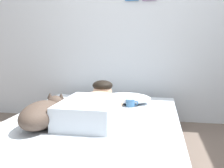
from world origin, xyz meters
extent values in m
cube|color=silver|center=(0.00, 1.44, 1.25)|extent=(4.15, 0.10, 2.50)
cube|color=#4C4742|center=(-0.30, 0.26, 0.08)|extent=(1.45, 1.99, 0.16)
cube|color=silver|center=(-0.30, 0.26, 0.24)|extent=(1.41, 1.93, 0.17)
ellipsoid|color=silver|center=(-0.10, 0.87, 0.39)|extent=(0.52, 0.32, 0.11)
cube|color=silver|center=(-0.31, 0.15, 0.42)|extent=(0.42, 0.64, 0.18)
ellipsoid|color=#D8AD8E|center=(-0.31, 0.49, 0.44)|extent=(0.32, 0.20, 0.16)
sphere|color=#D8AD8E|center=(-0.31, 0.65, 0.48)|extent=(0.19, 0.19, 0.19)
ellipsoid|color=black|center=(-0.31, 0.65, 0.55)|extent=(0.20, 0.20, 0.10)
cylinder|color=#D8AD8E|center=(-0.41, 0.63, 0.41)|extent=(0.23, 0.07, 0.14)
cylinder|color=#D8AD8E|center=(-0.21, 0.63, 0.41)|extent=(0.23, 0.07, 0.14)
ellipsoid|color=#4C3D33|center=(-0.62, -0.06, 0.43)|extent=(0.26, 0.48, 0.20)
sphere|color=#4C3D33|center=(-0.62, 0.20, 0.45)|extent=(0.15, 0.15, 0.15)
cone|color=#3D3028|center=(-0.67, 0.22, 0.52)|extent=(0.05, 0.05, 0.05)
cone|color=#3D3028|center=(-0.57, 0.22, 0.52)|extent=(0.05, 0.05, 0.05)
cylinder|color=teal|center=(-0.04, 0.72, 0.37)|extent=(0.09, 0.09, 0.07)
torus|color=teal|center=(0.02, 0.72, 0.37)|extent=(0.05, 0.01, 0.05)
cube|color=black|center=(-0.15, 0.14, 0.33)|extent=(0.07, 0.14, 0.01)
camera|label=1|loc=(0.22, -1.77, 0.94)|focal=40.93mm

